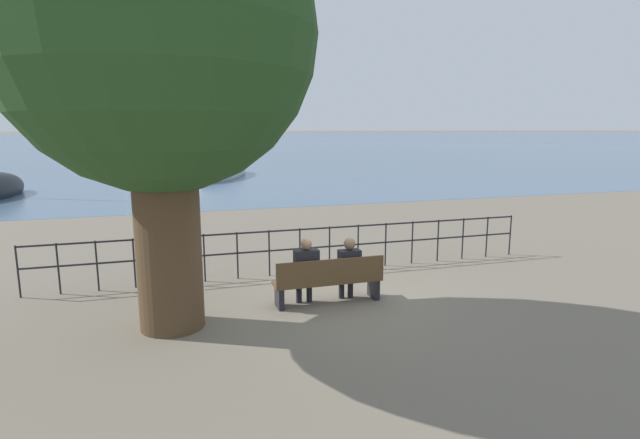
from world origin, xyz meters
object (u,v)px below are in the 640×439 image
park_bench (329,281)px  seated_person_left (306,268)px  sailboat_1 (222,172)px  harbor_lighthouse (131,91)px  seated_person_right (349,266)px  shade_tree (157,38)px

park_bench → seated_person_left: seated_person_left is taller
sailboat_1 → harbor_lighthouse: 88.98m
seated_person_right → harbor_lighthouse: harbor_lighthouse is taller
shade_tree → seated_person_right: shade_tree is taller
shade_tree → harbor_lighthouse: harbor_lighthouse is taller
seated_person_right → harbor_lighthouse: (-9.56, 113.11, 10.60)m
shade_tree → sailboat_1: sailboat_1 is taller
shade_tree → seated_person_right: size_ratio=5.79×
seated_person_right → shade_tree: bearing=-173.8°
sailboat_1 → seated_person_left: bearing=-70.5°
park_bench → sailboat_1: sailboat_1 is taller
park_bench → seated_person_right: size_ratio=1.68×
seated_person_left → sailboat_1: bearing=87.1°
shade_tree → sailboat_1: bearing=81.8°
park_bench → harbor_lighthouse: size_ratio=0.09×
sailboat_1 → shade_tree: bearing=-75.8°
seated_person_right → harbor_lighthouse: bearing=94.8°
park_bench → seated_person_right: 0.50m
shade_tree → park_bench: 5.07m
seated_person_left → sailboat_1: 25.40m
seated_person_left → seated_person_right: (0.85, 0.00, -0.02)m
seated_person_left → park_bench: bearing=-10.2°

